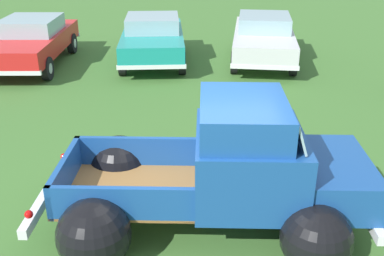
% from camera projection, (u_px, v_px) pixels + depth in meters
% --- Properties ---
extents(ground_plane, '(80.00, 80.00, 0.00)m').
position_uv_depth(ground_plane, '(201.00, 222.00, 6.72)').
color(ground_plane, '#3D6B2D').
extents(vintage_pickup_truck, '(4.79, 3.14, 1.96)m').
position_uv_depth(vintage_pickup_truck, '(229.00, 178.00, 6.40)').
color(vintage_pickup_truck, black).
rests_on(vintage_pickup_truck, ground).
extents(show_car_0, '(2.24, 4.79, 1.43)m').
position_uv_depth(show_car_0, '(31.00, 40.00, 13.94)').
color(show_car_0, black).
rests_on(show_car_0, ground).
extents(show_car_1, '(2.01, 4.31, 1.43)m').
position_uv_depth(show_car_1, '(153.00, 37.00, 14.27)').
color(show_car_1, black).
rests_on(show_car_1, ground).
extents(show_car_2, '(2.75, 4.87, 1.43)m').
position_uv_depth(show_car_2, '(264.00, 36.00, 14.38)').
color(show_car_2, black).
rests_on(show_car_2, ground).
extents(lane_cone_0, '(0.36, 0.36, 0.63)m').
position_uv_depth(lane_cone_0, '(215.00, 124.00, 9.23)').
color(lane_cone_0, black).
rests_on(lane_cone_0, ground).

